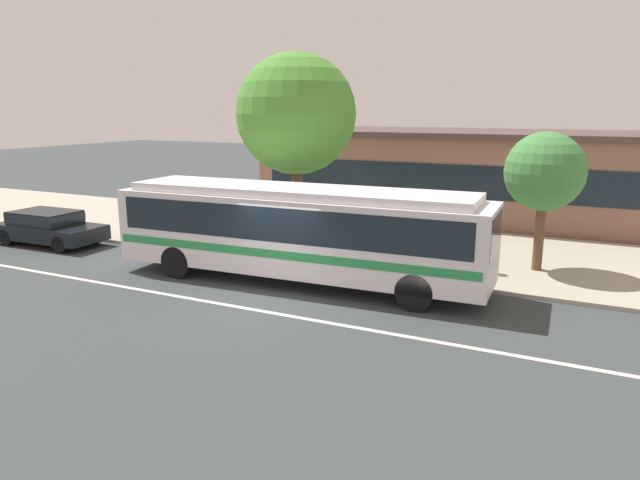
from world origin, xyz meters
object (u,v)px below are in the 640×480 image
(sedan_behind_bus, at_px, (48,226))
(pedestrian_standing_by_tree, at_px, (478,241))
(pedestrian_waiting_near_sign, at_px, (263,224))
(street_tree_near_stop, at_px, (296,114))
(street_tree_mid_block, at_px, (545,172))
(pedestrian_walking_along_curb, at_px, (420,239))
(bus_stop_sign, at_px, (424,222))
(transit_bus, at_px, (298,228))

(sedan_behind_bus, height_order, pedestrian_standing_by_tree, pedestrian_standing_by_tree)
(pedestrian_waiting_near_sign, distance_m, street_tree_near_stop, 4.03)
(pedestrian_waiting_near_sign, height_order, street_tree_near_stop, street_tree_near_stop)
(pedestrian_standing_by_tree, bearing_deg, street_tree_near_stop, 176.41)
(street_tree_mid_block, bearing_deg, pedestrian_waiting_near_sign, -170.49)
(pedestrian_walking_along_curb, bearing_deg, sedan_behind_bus, -171.37)
(sedan_behind_bus, distance_m, pedestrian_waiting_near_sign, 8.43)
(bus_stop_sign, height_order, street_tree_near_stop, street_tree_near_stop)
(transit_bus, height_order, sedan_behind_bus, transit_bus)
(transit_bus, xyz_separation_m, street_tree_mid_block, (6.31, 4.13, 1.52))
(pedestrian_walking_along_curb, relative_size, street_tree_near_stop, 0.25)
(pedestrian_waiting_near_sign, distance_m, pedestrian_walking_along_curb, 5.85)
(transit_bus, bearing_deg, pedestrian_waiting_near_sign, 137.20)
(transit_bus, relative_size, pedestrian_walking_along_curb, 6.47)
(pedestrian_waiting_near_sign, bearing_deg, street_tree_mid_block, 9.51)
(sedan_behind_bus, bearing_deg, street_tree_near_stop, 20.70)
(sedan_behind_bus, xyz_separation_m, street_tree_mid_block, (17.17, 3.97, 2.46))
(pedestrian_standing_by_tree, height_order, street_tree_mid_block, street_tree_mid_block)
(transit_bus, xyz_separation_m, bus_stop_sign, (3.22, 1.93, 0.11))
(sedan_behind_bus, distance_m, pedestrian_walking_along_curb, 14.06)
(pedestrian_waiting_near_sign, bearing_deg, pedestrian_standing_by_tree, 4.00)
(sedan_behind_bus, bearing_deg, pedestrian_waiting_near_sign, 16.85)
(pedestrian_waiting_near_sign, relative_size, street_tree_near_stop, 0.23)
(street_tree_near_stop, bearing_deg, pedestrian_walking_along_curb, -14.32)
(pedestrian_walking_along_curb, distance_m, pedestrian_standing_by_tree, 1.83)
(transit_bus, bearing_deg, sedan_behind_bus, 179.16)
(street_tree_mid_block, bearing_deg, bus_stop_sign, -144.52)
(sedan_behind_bus, bearing_deg, pedestrian_walking_along_curb, 8.63)
(street_tree_near_stop, height_order, street_tree_mid_block, street_tree_near_stop)
(pedestrian_standing_by_tree, distance_m, street_tree_near_stop, 7.61)
(sedan_behind_bus, distance_m, bus_stop_sign, 14.24)
(pedestrian_walking_along_curb, bearing_deg, transit_bus, -143.21)
(transit_bus, bearing_deg, street_tree_mid_block, 33.19)
(pedestrian_walking_along_curb, bearing_deg, street_tree_near_stop, 165.68)
(transit_bus, distance_m, bus_stop_sign, 3.76)
(pedestrian_waiting_near_sign, relative_size, pedestrian_standing_by_tree, 0.99)
(pedestrian_walking_along_curb, xyz_separation_m, street_tree_mid_block, (3.28, 1.86, 2.04))
(bus_stop_sign, relative_size, street_tree_mid_block, 0.60)
(pedestrian_standing_by_tree, relative_size, street_tree_mid_block, 0.38)
(pedestrian_standing_by_tree, height_order, street_tree_near_stop, street_tree_near_stop)
(street_tree_near_stop, relative_size, street_tree_mid_block, 1.60)
(transit_bus, relative_size, street_tree_mid_block, 2.64)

